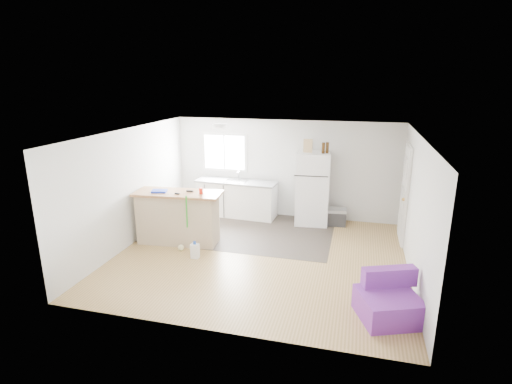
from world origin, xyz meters
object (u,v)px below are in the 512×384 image
bottle_left (323,148)px  mop (183,239)px  cardboard_box (308,146)px  red_cup (201,191)px  refrigerator (312,188)px  cooler (335,217)px  purple_seat (388,302)px  peninsula (178,217)px  blue_tray (159,191)px  cleaner_jug (195,251)px  kitchen_cabinets (237,198)px  bottle_right (327,148)px

bottle_left → mop: bearing=-139.9°
mop → cardboard_box: cardboard_box is taller
red_cup → cardboard_box: (1.90, 1.83, 0.71)m
refrigerator → cooler: (0.56, 0.00, -0.66)m
red_cup → bottle_left: bottle_left is taller
refrigerator → mop: bearing=-141.2°
purple_seat → red_cup: (-3.60, 1.80, 0.92)m
peninsula → bottle_left: bearing=27.7°
blue_tray → bottle_left: 3.72m
cardboard_box → cleaner_jug: bearing=-125.7°
peninsula → cardboard_box: size_ratio=6.14×
purple_seat → kitchen_cabinets: bearing=111.1°
peninsula → bottle_right: 3.65m
peninsula → cooler: peninsula is taller
kitchen_cabinets → refrigerator: bearing=1.8°
cooler → mop: bearing=-147.7°
red_cup → bottle_right: size_ratio=0.48×
cooler → purple_seat: purple_seat is taller
peninsula → blue_tray: blue_tray is taller
cooler → bottle_left: bottle_left is taller
bottle_left → cardboard_box: bearing=168.6°
purple_seat → blue_tray: size_ratio=3.44×
peninsula → bottle_left: (2.79, 1.77, 1.28)m
purple_seat → mop: (-3.87, 1.42, -0.01)m
peninsula → blue_tray: size_ratio=6.14×
red_cup → mop: bearing=-126.1°
bottle_left → bottle_right: 0.11m
cardboard_box → bottle_right: cardboard_box is taller
peninsula → blue_tray: 0.67m
peninsula → purple_seat: 4.51m
kitchen_cabinets → cooler: 2.46m
cleaner_jug → bottle_left: bearing=46.7°
cleaner_jug → cardboard_box: size_ratio=1.15×
refrigerator → mop: refrigerator is taller
bottle_left → red_cup: bearing=-142.1°
blue_tray → cardboard_box: (2.79, 1.92, 0.75)m
kitchen_cabinets → cleaner_jug: bearing=-87.4°
cooler → red_cup: size_ratio=4.61×
refrigerator → cleaner_jug: refrigerator is taller
purple_seat → mop: bearing=138.1°
purple_seat → bottle_left: bottle_left is taller
refrigerator → purple_seat: size_ratio=1.66×
cooler → cleaner_jug: cooler is taller
cardboard_box → kitchen_cabinets: bearing=177.1°
peninsula → mop: bearing=-59.6°
purple_seat → red_cup: 4.13m
refrigerator → purple_seat: bearing=-72.1°
cardboard_box → bottle_right: size_ratio=1.20×
cooler → cleaner_jug: bearing=-140.2°
purple_seat → blue_tray: bearing=137.4°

